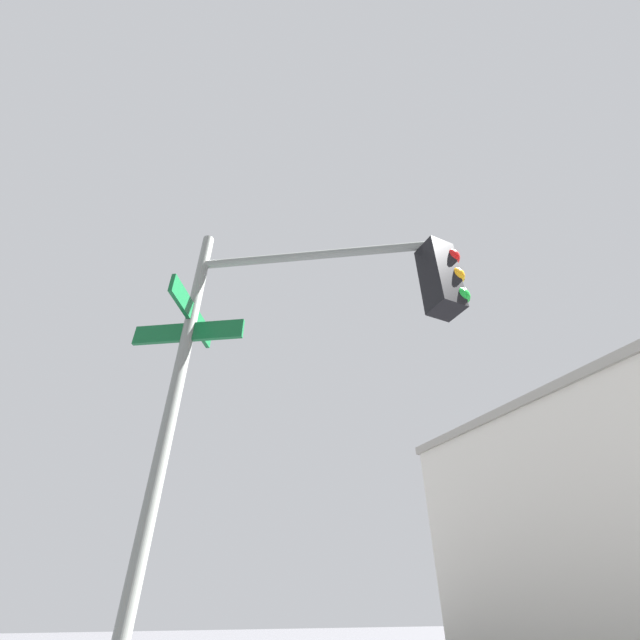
{
  "coord_description": "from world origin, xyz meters",
  "views": [
    {
      "loc": [
        -3.73,
        -7.48,
        1.75
      ],
      "look_at": [
        -6.98,
        -5.93,
        4.28
      ],
      "focal_mm": 23.3,
      "sensor_mm": 36.0,
      "label": 1
    }
  ],
  "objects": [
    {
      "name": "traffic_signal_near",
      "position": [
        -6.7,
        -6.2,
        3.73
      ],
      "size": [
        1.93,
        2.78,
        5.26
      ],
      "color": "slate",
      "rests_on": "ground_plane"
    }
  ]
}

